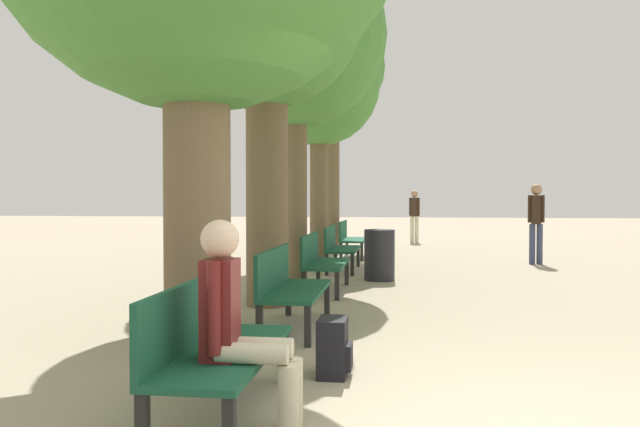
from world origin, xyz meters
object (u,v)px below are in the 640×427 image
bench_row_0 (211,341)px  backpack (333,348)px  tree_row_3 (319,87)px  tree_row_2 (297,38)px  bench_row_3 (338,245)px  bench_row_1 (287,284)px  tree_row_1 (267,20)px  pedestrian_near (414,213)px  bench_row_4 (350,237)px  bench_row_2 (320,259)px  trash_bin (379,255)px  tree_row_4 (332,71)px  pedestrian_mid (536,218)px  person_seated (239,320)px

bench_row_0 → backpack: bearing=56.4°
bench_row_0 → tree_row_3: size_ratio=0.32×
tree_row_2 → tree_row_3: 2.75m
bench_row_0 → bench_row_3: size_ratio=1.00×
bench_row_1 → tree_row_1: tree_row_1 is taller
pedestrian_near → bench_row_4: bearing=-107.4°
bench_row_2 → bench_row_3: same height
backpack → tree_row_1: bearing=111.2°
bench_row_0 → tree_row_2: bearing=94.7°
trash_bin → backpack: bearing=-91.6°
bench_row_3 → bench_row_4: same height
bench_row_0 → backpack: 1.20m
bench_row_0 → backpack: size_ratio=3.56×
tree_row_4 → pedestrian_mid: (4.39, -1.89, -3.47)m
bench_row_0 → trash_bin: trash_bin is taller
backpack → pedestrian_near: size_ratio=0.28×
tree_row_3 → pedestrian_near: (2.06, 6.38, -2.70)m
bench_row_0 → person_seated: person_seated is taller
tree_row_3 → pedestrian_near: size_ratio=3.11×
bench_row_0 → pedestrian_near: bearing=84.2°
tree_row_2 → tree_row_3: bearing=90.0°
bench_row_0 → bench_row_4: bearing=90.0°
bench_row_1 → bench_row_3: 5.18m
bench_row_1 → pedestrian_mid: bearing=60.4°
bench_row_1 → bench_row_2: (0.00, 2.59, 0.00)m
pedestrian_mid → backpack: bearing=-110.9°
pedestrian_near → backpack: bearing=-93.6°
bench_row_0 → backpack: bench_row_0 is taller
bench_row_3 → tree_row_3: tree_row_3 is taller
bench_row_4 → pedestrian_near: size_ratio=0.99×
bench_row_2 → tree_row_4: size_ratio=0.27×
bench_row_2 → tree_row_1: bearing=-112.8°
bench_row_2 → person_seated: bearing=-87.5°
bench_row_2 → tree_row_4: 7.29m
tree_row_1 → pedestrian_near: bearing=79.7°
pedestrian_mid → bench_row_4: bearing=166.1°
tree_row_2 → backpack: size_ratio=12.25×
tree_row_3 → tree_row_4: size_ratio=0.85×
person_seated → pedestrian_near: pedestrian_near is taller
bench_row_3 → bench_row_4: (0.00, 2.59, 0.00)m
bench_row_4 → pedestrian_near: (1.55, 4.95, 0.43)m
tree_row_4 → bench_row_3: bearing=-81.7°
bench_row_3 → tree_row_2: size_ratio=0.29×
pedestrian_near → tree_row_4: bearing=-117.2°
bench_row_3 → tree_row_2: bearing=-108.1°
bench_row_1 → bench_row_3: same height
bench_row_2 → tree_row_3: (-0.51, 3.75, 3.13)m
bench_row_3 → trash_bin: trash_bin is taller
bench_row_3 → tree_row_3: bearing=113.8°
bench_row_3 → tree_row_1: tree_row_1 is taller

